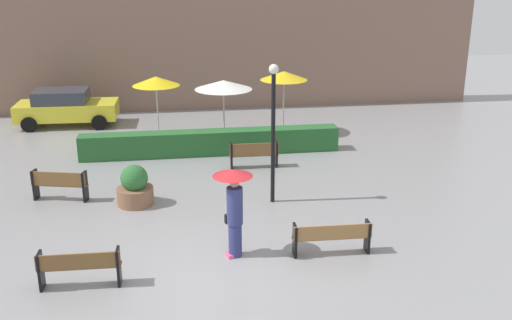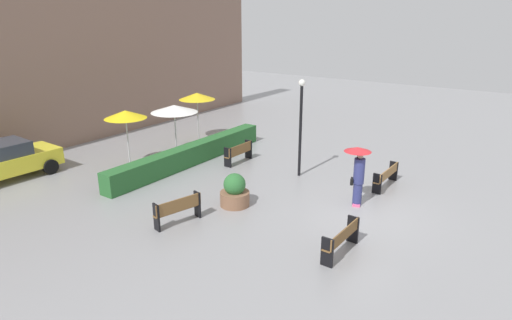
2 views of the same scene
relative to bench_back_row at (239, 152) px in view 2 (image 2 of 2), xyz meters
The scene contains 14 objects.
ground_plane 6.96m from the bench_back_row, 105.67° to the right, with size 60.00×60.00×0.00m, color gray.
bench_back_row is the anchor object (origin of this frame).
bench_near_left 8.69m from the bench_back_row, 123.82° to the right, with size 1.76×0.41×0.85m.
bench_far_left 6.43m from the bench_back_row, 161.16° to the right, with size 1.66×0.71×0.91m.
bench_near_right 6.62m from the bench_back_row, 82.00° to the right, with size 1.91×0.39×0.80m.
pedestrian_with_umbrella 6.44m from the bench_back_row, 102.53° to the right, with size 0.94×0.94×2.15m.
planter_pot 4.72m from the bench_back_row, 145.21° to the right, with size 1.05×1.05×1.20m.
lamp_post 3.66m from the bench_back_row, 88.21° to the right, with size 0.28×0.28×4.05m.
patio_umbrella_yellow 5.24m from the bench_back_row, 131.77° to the left, with size 1.81×1.81×2.58m.
patio_umbrella_white 3.77m from the bench_back_row, 102.22° to the left, with size 2.21×2.21×2.44m.
patio_umbrella_yellow_far 4.84m from the bench_back_row, 66.08° to the left, with size 1.90×1.90×2.58m.
hedge_strip 2.18m from the bench_back_row, 127.85° to the left, with size 9.42×0.70×0.89m, color #28602D.
building_facade 10.19m from the bench_back_row, 101.37° to the left, with size 28.00×1.20×8.39m, color #846656.
parked_car 9.82m from the bench_back_row, 137.21° to the left, with size 4.25×2.07×1.57m.
Camera 2 is at (-13.38, -4.77, 6.49)m, focal length 30.67 mm.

